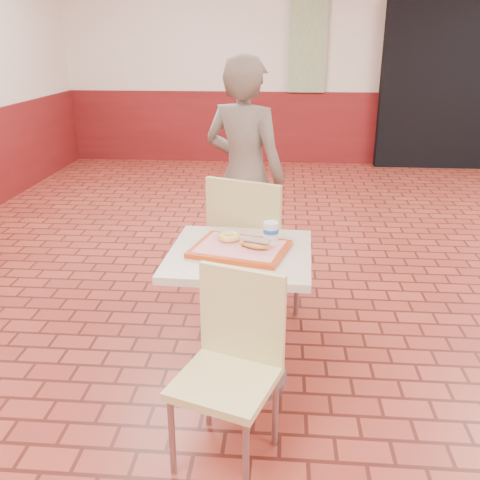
# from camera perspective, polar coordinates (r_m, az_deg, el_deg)

# --- Properties ---
(room_shell) EXTENTS (8.01, 10.01, 3.01)m
(room_shell) POSITION_cam_1_polar(r_m,az_deg,el_deg) (2.92, 23.32, 14.99)
(room_shell) COLOR maroon
(room_shell) RESTS_ON ground
(wainscot_band) EXTENTS (8.00, 10.00, 1.00)m
(wainscot_band) POSITION_cam_1_polar(r_m,az_deg,el_deg) (3.16, 20.76, -3.24)
(wainscot_band) COLOR #5F1212
(wainscot_band) RESTS_ON ground
(corridor_doorway) EXTENTS (1.60, 0.22, 2.20)m
(corridor_doorway) POSITION_cam_1_polar(r_m,az_deg,el_deg) (7.96, 20.65, 15.11)
(corridor_doorway) COLOR black
(corridor_doorway) RESTS_ON ground
(promo_poster) EXTENTS (0.50, 0.03, 1.20)m
(promo_poster) POSITION_cam_1_polar(r_m,az_deg,el_deg) (7.72, 7.28, 19.81)
(promo_poster) COLOR gray
(promo_poster) RESTS_ON wainscot_band
(main_table) EXTENTS (0.69, 0.69, 0.73)m
(main_table) POSITION_cam_1_polar(r_m,az_deg,el_deg) (2.72, 0.00, -5.89)
(main_table) COLOR beige
(main_table) RESTS_ON ground
(chair_main_front) EXTENTS (0.49, 0.49, 0.83)m
(chair_main_front) POSITION_cam_1_polar(r_m,az_deg,el_deg) (2.28, -0.86, -12.54)
(chair_main_front) COLOR #DCCE84
(chair_main_front) RESTS_ON ground
(chair_main_back) EXTENTS (0.59, 0.59, 0.98)m
(chair_main_back) POSITION_cam_1_polar(r_m,az_deg,el_deg) (3.17, 1.26, -0.79)
(chair_main_back) COLOR #CABE79
(chair_main_back) RESTS_ON ground
(customer) EXTENTS (0.70, 0.59, 1.63)m
(customer) POSITION_cam_1_polar(r_m,az_deg,el_deg) (3.72, 0.49, 6.79)
(customer) COLOR #6B6153
(customer) RESTS_ON ground
(serving_tray) EXTENTS (0.44, 0.35, 0.03)m
(serving_tray) POSITION_cam_1_polar(r_m,az_deg,el_deg) (2.62, -0.00, -0.95)
(serving_tray) COLOR #B2360D
(serving_tray) RESTS_ON main_table
(ring_donut) EXTENTS (0.14, 0.14, 0.04)m
(ring_donut) POSITION_cam_1_polar(r_m,az_deg,el_deg) (2.68, -1.18, 0.34)
(ring_donut) COLOR #E0BB51
(ring_donut) RESTS_ON serving_tray
(long_john_donut) EXTENTS (0.16, 0.12, 0.05)m
(long_john_donut) POSITION_cam_1_polar(r_m,az_deg,el_deg) (2.58, 1.68, -0.43)
(long_john_donut) COLOR #D3873E
(long_john_donut) RESTS_ON serving_tray
(paper_cup) EXTENTS (0.08, 0.08, 0.10)m
(paper_cup) POSITION_cam_1_polar(r_m,az_deg,el_deg) (2.67, 3.31, 0.93)
(paper_cup) COLOR silver
(paper_cup) RESTS_ON serving_tray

